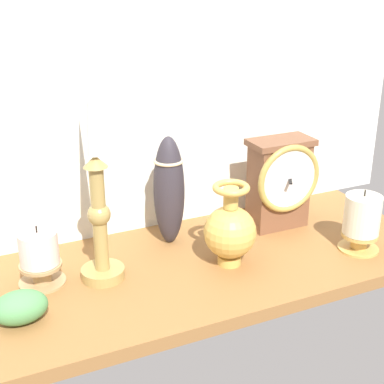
# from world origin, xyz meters

# --- Properties ---
(ground_plane) EXTENTS (1.00, 0.36, 0.02)m
(ground_plane) POSITION_xyz_m (0.00, 0.00, -0.01)
(ground_plane) COLOR brown
(back_wall) EXTENTS (1.20, 0.02, 0.65)m
(back_wall) POSITION_xyz_m (0.00, 0.18, 0.33)
(back_wall) COLOR silver
(back_wall) RESTS_ON ground_plane
(mantel_clock) EXTENTS (0.14, 0.09, 0.18)m
(mantel_clock) POSITION_xyz_m (0.26, 0.07, 0.10)
(mantel_clock) COLOR brown
(mantel_clock) RESTS_ON ground_plane
(candlestick_tall_left) EXTENTS (0.08, 0.08, 0.42)m
(candlestick_tall_left) POSITION_xyz_m (-0.12, 0.02, 0.15)
(candlestick_tall_left) COLOR #A18749
(candlestick_tall_left) RESTS_ON ground_plane
(brass_vase_bulbous) EXTENTS (0.09, 0.09, 0.15)m
(brass_vase_bulbous) POSITION_xyz_m (0.10, -0.03, 0.07)
(brass_vase_bulbous) COLOR gold
(brass_vase_bulbous) RESTS_ON ground_plane
(pillar_candle_front) EXTENTS (0.08, 0.08, 0.11)m
(pillar_candle_front) POSITION_xyz_m (-0.22, 0.05, 0.05)
(pillar_candle_front) COLOR tan
(pillar_candle_front) RESTS_ON ground_plane
(pillar_candle_near_clock) EXTENTS (0.08, 0.08, 0.12)m
(pillar_candle_near_clock) POSITION_xyz_m (0.35, -0.08, 0.06)
(pillar_candle_near_clock) COLOR tan
(pillar_candle_near_clock) RESTS_ON ground_plane
(tall_ceramic_vase) EXTENTS (0.06, 0.06, 0.21)m
(tall_ceramic_vase) POSITION_xyz_m (0.03, 0.09, 0.11)
(tall_ceramic_vase) COLOR #2F2A32
(tall_ceramic_vase) RESTS_ON ground_plane
(ivy_sprig) EXTENTS (0.08, 0.06, 0.05)m
(ivy_sprig) POSITION_xyz_m (-0.27, -0.05, 0.03)
(ivy_sprig) COLOR #4E8D50
(ivy_sprig) RESTS_ON ground_plane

